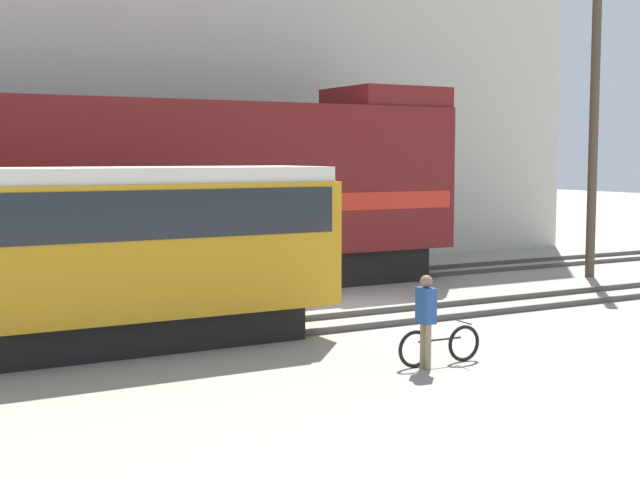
% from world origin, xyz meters
% --- Properties ---
extents(ground_plane, '(120.00, 120.00, 0.00)m').
position_xyz_m(ground_plane, '(0.00, 0.00, 0.00)').
color(ground_plane, gray).
extents(track_near, '(60.00, 1.50, 0.14)m').
position_xyz_m(track_near, '(0.00, -1.34, 0.07)').
color(track_near, '#47423D').
rests_on(track_near, ground).
extents(track_far, '(60.00, 1.51, 0.14)m').
position_xyz_m(track_far, '(0.00, 4.65, 0.07)').
color(track_far, '#47423D').
rests_on(track_far, ground).
extents(building_backdrop, '(30.28, 6.00, 14.55)m').
position_xyz_m(building_backdrop, '(0.00, 12.13, 7.27)').
color(building_backdrop, beige).
rests_on(building_backdrop, ground).
extents(freight_locomotive, '(18.31, 3.04, 5.74)m').
position_xyz_m(freight_locomotive, '(-3.78, 4.65, 2.69)').
color(freight_locomotive, black).
rests_on(freight_locomotive, ground).
extents(streetcar, '(11.71, 2.54, 3.51)m').
position_xyz_m(streetcar, '(-7.89, -1.34, 2.01)').
color(streetcar, black).
rests_on(streetcar, ground).
extents(bicycle, '(1.73, 0.44, 0.73)m').
position_xyz_m(bicycle, '(-1.68, -5.45, 0.34)').
color(bicycle, black).
rests_on(bicycle, ground).
extents(person, '(0.23, 0.37, 1.66)m').
position_xyz_m(person, '(-2.09, -5.58, 1.00)').
color(person, '#8C7A5B').
rests_on(person, ground).
extents(utility_pole_right, '(0.28, 0.28, 8.63)m').
position_xyz_m(utility_pole_right, '(9.35, 1.65, 4.32)').
color(utility_pole_right, '#4C3D2D').
rests_on(utility_pole_right, ground).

